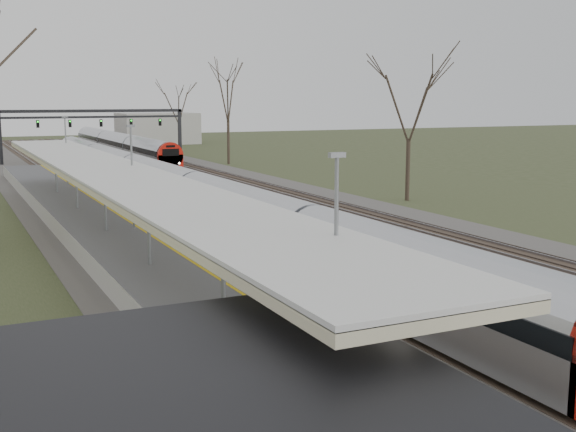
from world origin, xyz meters
name	(u,v)px	position (x,y,z in m)	size (l,w,h in m)	color
track_bed	(170,190)	(0.26, 55.00, 0.06)	(24.00, 160.00, 0.22)	#474442
platform	(93,229)	(-9.05, 37.50, 0.50)	(3.50, 69.00, 1.00)	#9E9B93
canopy	(108,172)	(-9.05, 32.99, 3.93)	(4.10, 50.00, 3.11)	slate
signal_gantry	(94,120)	(0.29, 84.99, 4.91)	(21.00, 0.59, 6.08)	black
tree_east_far	(410,99)	(14.00, 42.00, 7.29)	(5.00, 5.00, 10.30)	#2D231C
train_near	(162,185)	(-2.50, 47.33, 1.48)	(2.62, 75.21, 3.05)	#AEB1B8
train_far	(120,145)	(4.50, 91.18, 1.48)	(2.62, 45.21, 3.05)	#AEB1B8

